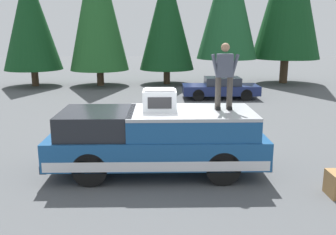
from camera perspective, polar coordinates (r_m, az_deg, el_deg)
ground_plane at (r=10.05m, az=-3.02°, el=-8.00°), size 90.00×90.00×0.00m
pickup_truck at (r=9.62m, az=-1.68°, el=-3.46°), size 2.01×5.54×1.65m
compressor_unit at (r=9.38m, az=-1.30°, el=2.73°), size 0.65×0.84×0.56m
person_on_truck_bed at (r=9.55m, az=8.70°, el=6.56°), size 0.29×0.72×1.69m
parked_car_navy at (r=20.45m, az=8.13°, el=4.55°), size 1.64×4.10×1.16m
conifer_left at (r=25.51m, az=9.28°, el=17.47°), size 4.00×4.00×9.39m
conifer_center_left at (r=25.72m, az=-0.19°, el=15.17°), size 3.74×3.74×7.96m
conifer_center_right at (r=25.42m, az=-10.85°, el=16.97°), size 3.89×3.89×9.70m
conifer_right at (r=26.24m, az=-20.47°, el=14.07°), size 3.75×3.75×7.65m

